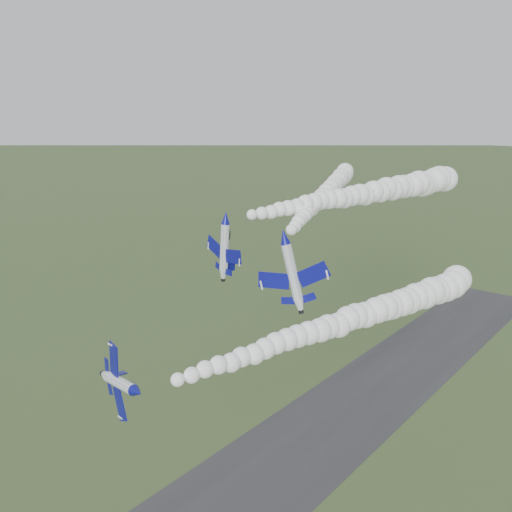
# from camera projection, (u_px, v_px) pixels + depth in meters

# --- Properties ---
(runway) EXTENTS (24.00, 260.00, 0.04)m
(runway) POSITION_uv_depth(u_px,v_px,m) (286.00, 459.00, 109.89)
(runway) COLOR #2D2D30
(runway) RESTS_ON ground
(jet_lead) EXTENTS (5.78, 12.38, 10.18)m
(jet_lead) POSITION_uv_depth(u_px,v_px,m) (137.00, 393.00, 67.91)
(jet_lead) COLOR silver
(smoke_trail_jet_lead) EXTENTS (20.57, 61.38, 5.18)m
(smoke_trail_jet_lead) POSITION_uv_depth(u_px,v_px,m) (343.00, 322.00, 86.84)
(smoke_trail_jet_lead) COLOR white
(jet_pair_left) EXTENTS (10.20, 11.96, 3.03)m
(jet_pair_left) POSITION_uv_depth(u_px,v_px,m) (225.00, 218.00, 92.36)
(jet_pair_left) COLOR silver
(smoke_trail_jet_pair_left) EXTENTS (20.96, 60.65, 5.69)m
(smoke_trail_jet_pair_left) POSITION_uv_depth(u_px,v_px,m) (363.00, 194.00, 112.04)
(smoke_trail_jet_pair_left) COLOR white
(jet_pair_right) EXTENTS (10.80, 12.70, 3.95)m
(jet_pair_right) POSITION_uv_depth(u_px,v_px,m) (284.00, 237.00, 84.67)
(jet_pair_right) COLOR silver
(smoke_trail_jet_pair_right) EXTENTS (33.05, 66.52, 4.51)m
(smoke_trail_jet_pair_right) POSITION_uv_depth(u_px,v_px,m) (325.00, 194.00, 120.88)
(smoke_trail_jet_pair_right) COLOR white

